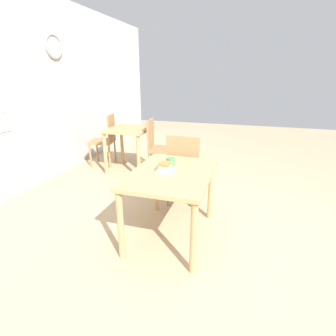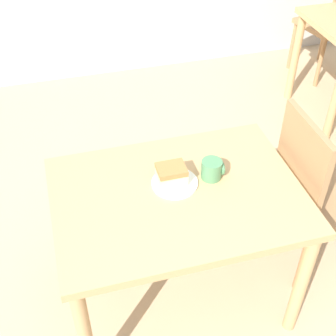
# 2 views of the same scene
# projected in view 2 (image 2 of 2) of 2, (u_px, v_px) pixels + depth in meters

# --- Properties ---
(dining_table_near) EXTENTS (1.07, 0.77, 0.72)m
(dining_table_near) POSITION_uv_depth(u_px,v_px,m) (177.00, 210.00, 2.06)
(dining_table_near) COLOR tan
(dining_table_near) RESTS_ON ground_plane
(chair_near_window) EXTENTS (0.42, 0.42, 0.94)m
(chair_near_window) POSITION_uv_depth(u_px,v_px,m) (316.00, 191.00, 2.31)
(chair_near_window) COLOR #9E754C
(chair_near_window) RESTS_ON ground_plane
(chair_far_opposite) EXTENTS (0.50, 0.50, 0.94)m
(chair_far_opposite) POSITION_uv_depth(u_px,v_px,m) (336.00, 20.00, 3.86)
(chair_far_opposite) COLOR #9E754C
(chair_far_opposite) RESTS_ON ground_plane
(plate) EXTENTS (0.20, 0.20, 0.01)m
(plate) POSITION_uv_depth(u_px,v_px,m) (175.00, 183.00, 2.03)
(plate) COLOR white
(plate) RESTS_ON dining_table_near
(cake_slice) EXTENTS (0.12, 0.10, 0.08)m
(cake_slice) POSITION_uv_depth(u_px,v_px,m) (171.00, 174.00, 2.01)
(cake_slice) COLOR beige
(cake_slice) RESTS_ON plate
(coffee_mug) EXTENTS (0.10, 0.09, 0.09)m
(coffee_mug) POSITION_uv_depth(u_px,v_px,m) (212.00, 169.00, 2.04)
(coffee_mug) COLOR #4C8456
(coffee_mug) RESTS_ON dining_table_near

